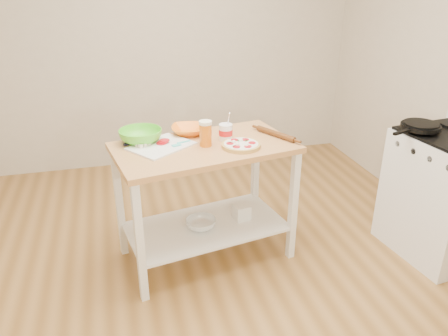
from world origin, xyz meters
The scene contains 15 objects.
room_shell centered at (0.00, 0.00, 1.35)m, with size 4.04×4.54×2.74m.
prep_island centered at (-0.03, 0.33, 0.65)m, with size 1.32×0.87×0.90m.
gas_stove centered at (1.69, -0.05, 0.47)m, with size 0.68×0.77×1.11m.
skillet centered at (1.49, 0.10, 0.98)m, with size 0.42×0.28×0.03m.
pizza centered at (0.20, 0.23, 0.92)m, with size 0.26×0.26×0.04m.
cutting_board centered at (-0.33, 0.37, 0.91)m, with size 0.50×0.48×0.04m.
spatula centered at (-0.20, 0.36, 0.92)m, with size 0.14×0.09×0.01m.
knife centered at (-0.48, 0.45, 0.92)m, with size 0.26×0.12×0.01m.
orange_bowl centered at (-0.10, 0.57, 0.93)m, with size 0.25×0.25×0.06m, color orange.
green_bowl centered at (-0.45, 0.49, 0.95)m, with size 0.30×0.30×0.09m, color #58CE2C.
beer_pint centered at (-0.03, 0.31, 0.99)m, with size 0.09×0.09×0.18m.
yogurt_tub centered at (0.13, 0.39, 0.96)m, with size 0.10×0.10×0.21m.
rolling_pin centered at (0.50, 0.36, 0.92)m, with size 0.04×0.04×0.35m, color #5D3415.
shelf_glass_bowl centered at (-0.08, 0.30, 0.29)m, with size 0.22×0.22×0.07m, color silver.
shelf_bin centered at (0.25, 0.36, 0.32)m, with size 0.11×0.11×0.11m, color white.
Camera 1 is at (-0.61, -2.40, 1.99)m, focal length 35.00 mm.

